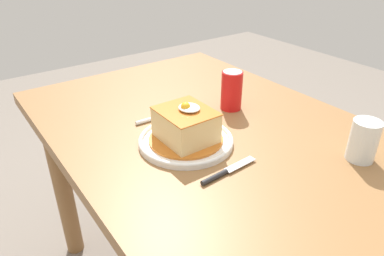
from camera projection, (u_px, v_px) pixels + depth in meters
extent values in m
cube|color=olive|center=(228.00, 144.00, 0.99)|extent=(1.36, 0.82, 0.04)
cylinder|color=olive|center=(62.00, 185.00, 1.42)|extent=(0.07, 0.07, 0.70)
cylinder|color=olive|center=(196.00, 136.00, 1.76)|extent=(0.07, 0.07, 0.70)
cylinder|color=white|center=(186.00, 142.00, 0.95)|extent=(0.25, 0.25, 0.01)
torus|color=white|center=(186.00, 139.00, 0.95)|extent=(0.25, 0.25, 0.01)
cylinder|color=#C66B23|center=(186.00, 139.00, 0.95)|extent=(0.20, 0.20, 0.01)
cube|color=#E5C684|center=(186.00, 125.00, 0.93)|extent=(0.14, 0.13, 0.08)
cube|color=#C66B23|center=(186.00, 111.00, 0.91)|extent=(0.15, 0.13, 0.00)
ellipsoid|color=white|center=(189.00, 108.00, 0.91)|extent=(0.06, 0.05, 0.01)
sphere|color=yellow|center=(186.00, 107.00, 0.90)|extent=(0.03, 0.03, 0.03)
cylinder|color=silver|center=(148.00, 120.00, 1.06)|extent=(0.01, 0.08, 0.01)
cube|color=silver|center=(166.00, 115.00, 1.09)|extent=(0.02, 0.05, 0.00)
cylinder|color=silver|center=(175.00, 114.00, 1.10)|extent=(0.00, 0.03, 0.00)
cylinder|color=silver|center=(173.00, 113.00, 1.10)|extent=(0.00, 0.03, 0.00)
cylinder|color=silver|center=(172.00, 112.00, 1.11)|extent=(0.00, 0.03, 0.00)
cylinder|color=#262628|center=(215.00, 177.00, 0.81)|extent=(0.02, 0.08, 0.01)
cube|color=silver|center=(240.00, 164.00, 0.86)|extent=(0.02, 0.09, 0.00)
cylinder|color=red|center=(232.00, 91.00, 1.12)|extent=(0.07, 0.07, 0.12)
cylinder|color=silver|center=(233.00, 72.00, 1.09)|extent=(0.06, 0.06, 0.00)
cylinder|color=gold|center=(361.00, 149.00, 0.88)|extent=(0.06, 0.06, 0.06)
cylinder|color=silver|center=(364.00, 141.00, 0.87)|extent=(0.07, 0.07, 0.10)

